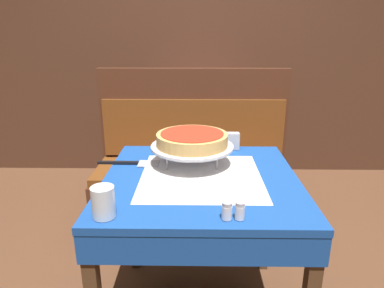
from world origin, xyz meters
name	(u,v)px	position (x,y,z in m)	size (l,w,h in m)	color
dining_table_front	(201,196)	(0.00, 0.00, 0.68)	(0.85, 0.85, 0.78)	#194799
dining_table_rear	(199,117)	(0.00, 1.54, 0.67)	(0.68, 0.68, 0.78)	red
booth_bench	(193,185)	(-0.04, 0.86, 0.34)	(1.37, 0.51, 1.15)	#4C2819
back_wall_panel	(199,53)	(0.00, 2.01, 1.20)	(6.00, 0.04, 2.40)	#4C2D1E
pizza_pan_stand	(192,147)	(-0.04, 0.14, 0.87)	(0.39, 0.39, 0.10)	#ADADB2
deep_dish_pizza	(192,139)	(-0.04, 0.14, 0.91)	(0.34, 0.34, 0.06)	tan
pizza_server	(131,163)	(-0.34, 0.15, 0.78)	(0.30, 0.09, 0.01)	#BCBCC1
water_glass_near	(103,202)	(-0.34, -0.35, 0.83)	(0.08, 0.08, 0.11)	silver
salt_shaker	(227,211)	(0.08, -0.36, 0.81)	(0.04, 0.04, 0.06)	silver
pepper_shaker	(240,211)	(0.13, -0.36, 0.81)	(0.03, 0.03, 0.06)	silver
napkin_holder	(230,141)	(0.16, 0.38, 0.82)	(0.10, 0.05, 0.09)	#B2B2B7
condiment_caddy	(196,101)	(-0.03, 1.54, 0.82)	(0.12, 0.12, 0.15)	black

